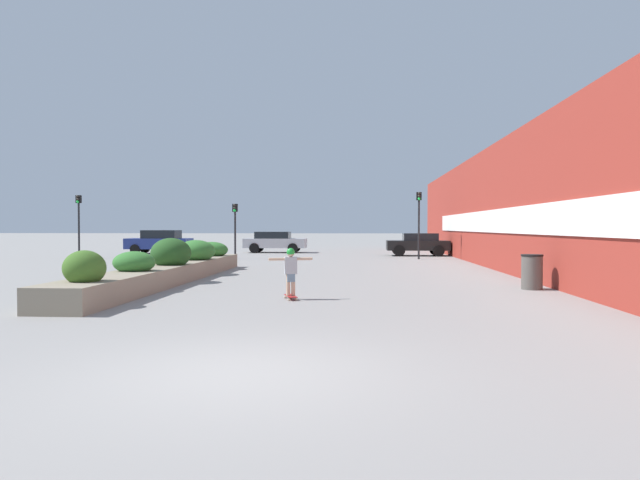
# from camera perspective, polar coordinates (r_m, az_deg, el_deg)

# --- Properties ---
(ground_plane) EXTENTS (300.00, 300.00, 0.00)m
(ground_plane) POSITION_cam_1_polar(r_m,az_deg,el_deg) (7.29, -8.16, -13.04)
(ground_plane) COLOR gray
(building_wall_right) EXTENTS (0.67, 44.39, 5.31)m
(building_wall_right) POSITION_cam_1_polar(r_m,az_deg,el_deg) (26.22, 17.04, 3.10)
(building_wall_right) COLOR maroon
(building_wall_right) RESTS_ON ground_plane
(planter_box) EXTENTS (1.54, 14.43, 1.45)m
(planter_box) POSITION_cam_1_polar(r_m,az_deg,el_deg) (19.55, -14.50, -2.55)
(planter_box) COLOR gray
(planter_box) RESTS_ON ground_plane
(skateboard) EXTENTS (0.43, 0.78, 0.09)m
(skateboard) POSITION_cam_1_polar(r_m,az_deg,el_deg) (14.28, -2.95, -5.66)
(skateboard) COLOR maroon
(skateboard) RESTS_ON ground_plane
(skateboarder) EXTENTS (1.08, 0.41, 1.19)m
(skateboarder) POSITION_cam_1_polar(r_m,az_deg,el_deg) (14.21, -2.95, -2.69)
(skateboarder) COLOR tan
(skateboarder) RESTS_ON skateboard
(trash_bin) EXTENTS (0.62, 0.62, 1.01)m
(trash_bin) POSITION_cam_1_polar(r_m,az_deg,el_deg) (17.55, 20.43, -3.00)
(trash_bin) COLOR #514C47
(trash_bin) RESTS_ON ground_plane
(car_leftmost) EXTENTS (3.92, 1.88, 1.45)m
(car_leftmost) POSITION_cam_1_polar(r_m,az_deg,el_deg) (38.51, 23.24, -0.34)
(car_leftmost) COLOR slate
(car_leftmost) RESTS_ON ground_plane
(car_center_left) EXTENTS (4.28, 2.07, 1.46)m
(car_center_left) POSITION_cam_1_polar(r_m,az_deg,el_deg) (40.04, -4.54, -0.13)
(car_center_left) COLOR #BCBCC1
(car_center_left) RESTS_ON ground_plane
(car_center_right) EXTENTS (3.83, 1.90, 1.41)m
(car_center_right) POSITION_cam_1_polar(r_m,az_deg,el_deg) (36.01, 9.79, -0.36)
(car_center_right) COLOR black
(car_center_right) RESTS_ON ground_plane
(car_rightmost) EXTENTS (4.21, 1.93, 1.58)m
(car_rightmost) POSITION_cam_1_polar(r_m,az_deg,el_deg) (39.74, -15.74, -0.14)
(car_rightmost) COLOR navy
(car_rightmost) RESTS_ON ground_plane
(traffic_light_left) EXTENTS (0.28, 0.30, 3.10)m
(traffic_light_left) POSITION_cam_1_polar(r_m,az_deg,el_deg) (32.36, -8.50, 1.90)
(traffic_light_left) COLOR black
(traffic_light_left) RESTS_ON ground_plane
(traffic_light_right) EXTENTS (0.28, 0.30, 3.74)m
(traffic_light_right) POSITION_cam_1_polar(r_m,az_deg,el_deg) (32.19, 9.86, 2.59)
(traffic_light_right) COLOR black
(traffic_light_right) RESTS_ON ground_plane
(traffic_light_far_left) EXTENTS (0.28, 0.30, 3.63)m
(traffic_light_far_left) POSITION_cam_1_polar(r_m,az_deg,el_deg) (35.76, -22.99, 2.27)
(traffic_light_far_left) COLOR black
(traffic_light_far_left) RESTS_ON ground_plane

